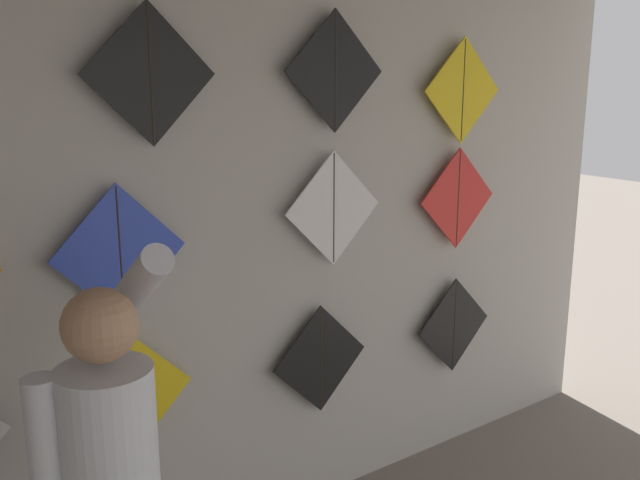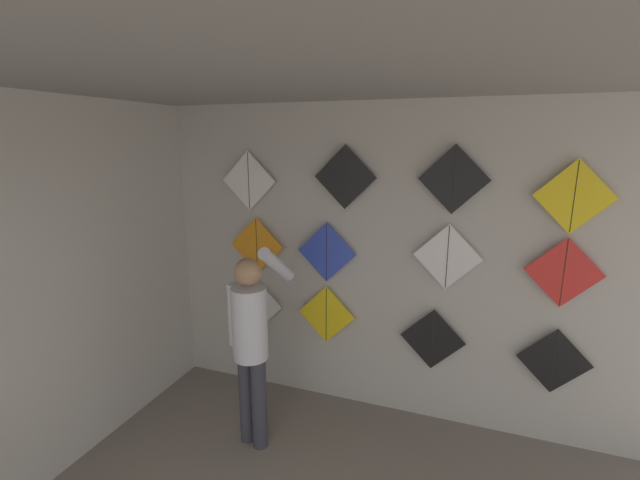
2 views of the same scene
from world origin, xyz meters
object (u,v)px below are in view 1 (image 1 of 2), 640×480
Objects in this scene: kite_7 at (458,198)px; kite_9 at (150,74)px; kite_5 at (120,253)px; kite_2 at (321,359)px; kite_1 at (130,394)px; kite_6 at (333,209)px; kite_11 at (463,91)px; kite_3 at (454,325)px; kite_10 at (335,71)px.

kite_7 is 1.00× the size of kite_9.
kite_9 is (0.17, 0.00, 0.68)m from kite_5.
kite_5 reaches higher than kite_2.
kite_5 is 1.00× the size of kite_7.
kite_6 is (1.05, 0.00, 0.66)m from kite_1.
kite_2 is at bearing 0.00° from kite_9.
kite_9 is at bearing 180.00° from kite_7.
kite_2 is 1.59m from kite_9.
kite_9 is 1.74m from kite_11.
kite_3 is 1.31m from kite_11.
kite_1 is at bearing 180.00° from kite_11.
kite_1 is 1.30m from kite_9.
kite_1 is 1.00× the size of kite_10.
kite_11 is (1.74, 0.00, -0.09)m from kite_9.
kite_5 is 1.00× the size of kite_11.
kite_11 is (0.84, 0.00, -0.10)m from kite_10.
kite_10 reaches higher than kite_7.
kite_2 is at bearing 180.00° from kite_7.
kite_1 is at bearing 180.00° from kite_7.
kite_1 is 1.92m from kite_3.
kite_1 is 1.67m from kite_10.
kite_3 is (1.92, 0.00, -0.11)m from kite_1.
kite_5 is at bearing 180.00° from kite_3.
kite_5 is 1.99m from kite_11.
kite_11 is at bearing 0.00° from kite_9.
kite_10 is 1.00× the size of kite_11.
kite_6 reaches higher than kite_5.
kite_3 is 1.00× the size of kite_6.
kite_6 is 0.85m from kite_7.
kite_9 is at bearing 180.00° from kite_10.
kite_6 is at bearing 0.00° from kite_5.
kite_1 is 1.00× the size of kite_7.
kite_1 is 1.00× the size of kite_6.
kite_10 is (0.08, 0.00, 1.38)m from kite_2.
kite_7 is 1.86m from kite_9.
kite_7 is 0.58m from kite_11.
kite_1 is 1.00× the size of kite_3.
kite_6 reaches higher than kite_1.
kite_9 is at bearing 180.00° from kite_6.
kite_1 is 1.00× the size of kite_9.
kite_3 is 1.00× the size of kite_10.
kite_2 is at bearing 180.00° from kite_3.
kite_2 is (0.97, 0.00, -0.09)m from kite_1.
kite_3 is at bearing 0.00° from kite_2.
kite_11 is at bearing 0.00° from kite_5.
kite_3 is 1.00× the size of kite_5.
kite_9 reaches higher than kite_2.
kite_11 reaches higher than kite_1.
kite_10 reaches higher than kite_6.
kite_7 is (0.85, 0.00, -0.04)m from kite_6.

